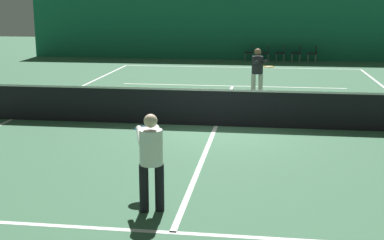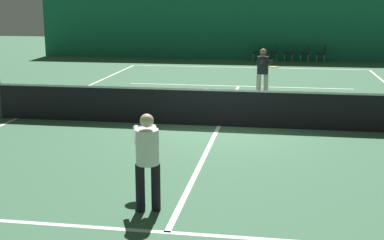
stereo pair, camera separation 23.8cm
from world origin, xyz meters
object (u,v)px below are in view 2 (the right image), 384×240
(courtside_chair_0, at_px, (259,52))
(courtside_chair_2, at_px, (290,52))
(player_near, at_px, (147,154))
(courtside_chair_4, at_px, (322,53))
(courtside_chair_1, at_px, (274,52))
(tennis_net, at_px, (219,106))
(courtside_chair_3, at_px, (306,52))
(player_far, at_px, (263,69))

(courtside_chair_0, xyz_separation_m, courtside_chair_2, (1.60, 0.00, 0.00))
(player_near, relative_size, courtside_chair_4, 1.80)
(courtside_chair_1, bearing_deg, tennis_net, -4.62)
(courtside_chair_1, bearing_deg, player_near, -4.63)
(courtside_chair_2, xyz_separation_m, courtside_chair_4, (1.60, 0.00, 0.00))
(tennis_net, xyz_separation_m, courtside_chair_3, (2.79, 14.67, -0.03))
(player_near, distance_m, courtside_chair_3, 20.56)
(tennis_net, height_order, courtside_chair_3, tennis_net)
(player_near, height_order, courtside_chair_2, player_near)
(player_far, distance_m, courtside_chair_2, 10.57)
(player_far, bearing_deg, courtside_chair_4, 144.27)
(player_far, relative_size, courtside_chair_1, 1.90)
(courtside_chair_0, bearing_deg, courtside_chair_2, 90.00)
(player_near, height_order, courtside_chair_0, player_near)
(tennis_net, height_order, courtside_chair_4, tennis_net)
(tennis_net, distance_m, courtside_chair_1, 14.72)
(courtside_chair_4, bearing_deg, courtside_chair_1, -90.00)
(courtside_chair_1, distance_m, courtside_chair_2, 0.80)
(courtside_chair_1, bearing_deg, courtside_chair_2, 90.00)
(player_near, xyz_separation_m, courtside_chair_2, (2.44, 20.30, -0.40))
(tennis_net, bearing_deg, courtside_chair_2, 82.29)
(player_near, xyz_separation_m, courtside_chair_4, (4.04, 20.30, -0.40))
(courtside_chair_1, xyz_separation_m, courtside_chair_2, (0.80, 0.00, 0.00))
(tennis_net, xyz_separation_m, player_near, (-0.46, -5.63, 0.37))
(courtside_chair_0, bearing_deg, courtside_chair_1, 90.00)
(courtside_chair_0, distance_m, courtside_chair_2, 1.60)
(player_far, xyz_separation_m, courtside_chair_3, (1.84, 10.51, -0.44))
(courtside_chair_0, height_order, courtside_chair_3, same)
(player_near, xyz_separation_m, courtside_chair_0, (0.85, 20.30, -0.40))
(player_near, distance_m, courtside_chair_4, 20.70)
(courtside_chair_2, bearing_deg, courtside_chair_3, 90.00)
(tennis_net, height_order, courtside_chair_2, tennis_net)
(player_far, distance_m, courtside_chair_3, 10.68)
(courtside_chair_3, bearing_deg, courtside_chair_0, -90.00)
(player_far, xyz_separation_m, courtside_chair_4, (2.63, 10.51, -0.44))
(courtside_chair_1, distance_m, courtside_chair_4, 2.40)
(player_near, distance_m, courtside_chair_1, 20.37)
(tennis_net, xyz_separation_m, courtside_chair_0, (0.39, 14.67, -0.03))
(tennis_net, distance_m, courtside_chair_3, 14.94)
(player_far, xyz_separation_m, courtside_chair_2, (1.04, 10.51, -0.44))
(courtside_chair_2, bearing_deg, courtside_chair_4, 90.00)
(player_near, relative_size, courtside_chair_0, 1.80)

